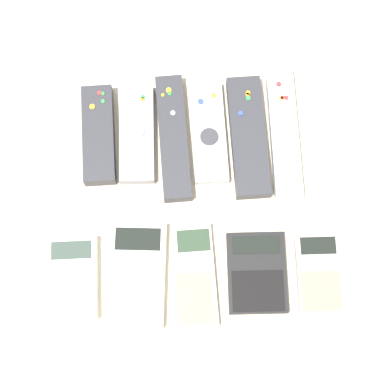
% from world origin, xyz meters
% --- Properties ---
extents(ground_plane, '(3.00, 3.00, 0.00)m').
position_xyz_m(ground_plane, '(0.00, 0.00, 0.00)').
color(ground_plane, beige).
extents(remote_0, '(0.06, 0.16, 0.03)m').
position_xyz_m(remote_0, '(-0.14, 0.13, 0.01)').
color(remote_0, '#333338').
rests_on(remote_0, ground_plane).
extents(remote_1, '(0.06, 0.16, 0.02)m').
position_xyz_m(remote_1, '(-0.08, 0.13, 0.01)').
color(remote_1, gray).
rests_on(remote_1, ground_plane).
extents(remote_2, '(0.05, 0.21, 0.03)m').
position_xyz_m(remote_2, '(-0.03, 0.12, 0.01)').
color(remote_2, '#333338').
rests_on(remote_2, ground_plane).
extents(remote_3, '(0.06, 0.17, 0.02)m').
position_xyz_m(remote_3, '(0.03, 0.13, 0.01)').
color(remote_3, '#B7B7BC').
rests_on(remote_3, ground_plane).
extents(remote_4, '(0.06, 0.20, 0.03)m').
position_xyz_m(remote_4, '(0.09, 0.12, 0.01)').
color(remote_4, '#333338').
rests_on(remote_4, ground_plane).
extents(remote_5, '(0.05, 0.22, 0.02)m').
position_xyz_m(remote_5, '(0.15, 0.12, 0.01)').
color(remote_5, white).
rests_on(remote_5, ground_plane).
extents(calculator_0, '(0.08, 0.12, 0.02)m').
position_xyz_m(calculator_0, '(-0.18, -0.10, 0.01)').
color(calculator_0, silver).
rests_on(calculator_0, ground_plane).
extents(calculator_1, '(0.09, 0.16, 0.02)m').
position_xyz_m(calculator_1, '(-0.09, -0.09, 0.01)').
color(calculator_1, silver).
rests_on(calculator_1, ground_plane).
extents(calculator_2, '(0.07, 0.16, 0.01)m').
position_xyz_m(calculator_2, '(0.00, -0.10, 0.01)').
color(calculator_2, beige).
rests_on(calculator_2, ground_plane).
extents(calculator_3, '(0.09, 0.12, 0.02)m').
position_xyz_m(calculator_3, '(0.09, -0.10, 0.01)').
color(calculator_3, black).
rests_on(calculator_3, ground_plane).
extents(calculator_4, '(0.07, 0.12, 0.02)m').
position_xyz_m(calculator_4, '(0.19, -0.10, 0.01)').
color(calculator_4, beige).
rests_on(calculator_4, ground_plane).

